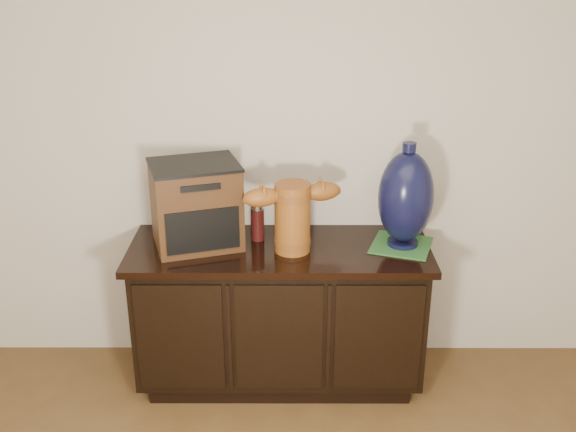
{
  "coord_description": "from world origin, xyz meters",
  "views": [
    {
      "loc": [
        0.05,
        -0.73,
        2.13
      ],
      "look_at": [
        0.04,
        2.18,
        0.94
      ],
      "focal_mm": 42.0,
      "sensor_mm": 36.0,
      "label": 1
    }
  ],
  "objects_px": {
    "terracotta_vessel": "(292,214)",
    "spray_can": "(257,222)",
    "sideboard": "(280,313)",
    "tv_radio": "(196,205)",
    "lamp_base": "(406,198)"
  },
  "relations": [
    {
      "from": "sideboard",
      "to": "tv_radio",
      "type": "height_order",
      "value": "tv_radio"
    },
    {
      "from": "tv_radio",
      "to": "spray_can",
      "type": "height_order",
      "value": "tv_radio"
    },
    {
      "from": "spray_can",
      "to": "tv_radio",
      "type": "bearing_deg",
      "value": -169.35
    },
    {
      "from": "lamp_base",
      "to": "spray_can",
      "type": "relative_size",
      "value": 2.71
    },
    {
      "from": "sideboard",
      "to": "tv_radio",
      "type": "bearing_deg",
      "value": 174.98
    },
    {
      "from": "sideboard",
      "to": "lamp_base",
      "type": "bearing_deg",
      "value": 1.27
    },
    {
      "from": "sideboard",
      "to": "terracotta_vessel",
      "type": "bearing_deg",
      "value": -30.97
    },
    {
      "from": "lamp_base",
      "to": "tv_radio",
      "type": "bearing_deg",
      "value": 178.75
    },
    {
      "from": "lamp_base",
      "to": "sideboard",
      "type": "bearing_deg",
      "value": -178.73
    },
    {
      "from": "sideboard",
      "to": "terracotta_vessel",
      "type": "relative_size",
      "value": 3.06
    },
    {
      "from": "terracotta_vessel",
      "to": "lamp_base",
      "type": "distance_m",
      "value": 0.54
    },
    {
      "from": "tv_radio",
      "to": "lamp_base",
      "type": "distance_m",
      "value": 1.0
    },
    {
      "from": "sideboard",
      "to": "tv_radio",
      "type": "xyz_separation_m",
      "value": [
        -0.4,
        0.03,
        0.57
      ]
    },
    {
      "from": "terracotta_vessel",
      "to": "spray_can",
      "type": "xyz_separation_m",
      "value": [
        -0.17,
        0.13,
        -0.1
      ]
    },
    {
      "from": "spray_can",
      "to": "lamp_base",
      "type": "bearing_deg",
      "value": -6.15
    }
  ]
}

